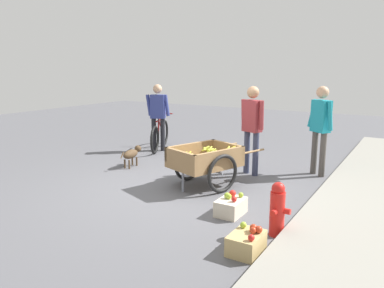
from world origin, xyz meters
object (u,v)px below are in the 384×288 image
object	(u,v)px
vendor_person	(252,122)
apple_crate	(247,242)
plastic_bucket	(225,160)
fruit_cart	(205,161)
bystander_person	(321,122)
fire_hydrant	(277,209)
mixed_fruit_crate	(231,206)
cyclist_person	(158,111)
bicycle	(160,135)
dog	(132,154)

from	to	relation	value
vendor_person	apple_crate	bearing A→B (deg)	22.02
vendor_person	plastic_bucket	world-z (taller)	vendor_person
fruit_cart	plastic_bucket	world-z (taller)	fruit_cart
vendor_person	bystander_person	xyz separation A→B (m)	(-0.61, 1.09, 0.00)
fruit_cart	apple_crate	world-z (taller)	fruit_cart
fire_hydrant	mixed_fruit_crate	xyz separation A→B (m)	(-0.30, -0.76, -0.21)
fruit_cart	cyclist_person	world-z (taller)	cyclist_person
bystander_person	vendor_person	bearing A→B (deg)	-60.94
fruit_cart	bystander_person	bearing A→B (deg)	138.73
apple_crate	bicycle	bearing A→B (deg)	-133.70
bicycle	bystander_person	size ratio (longest dim) A/B	0.94
bicycle	plastic_bucket	xyz separation A→B (m)	(0.61, 2.10, -0.22)
plastic_bucket	bystander_person	world-z (taller)	bystander_person
vendor_person	dog	world-z (taller)	vendor_person
plastic_bucket	bystander_person	xyz separation A→B (m)	(-0.33, 1.78, 0.87)
apple_crate	mixed_fruit_crate	size ratio (longest dim) A/B	1.00
bicycle	mixed_fruit_crate	world-z (taller)	bicycle
apple_crate	plastic_bucket	bearing A→B (deg)	-149.67
mixed_fruit_crate	bystander_person	world-z (taller)	bystander_person
plastic_bucket	vendor_person	bearing A→B (deg)	67.69
bicycle	fire_hydrant	distance (m)	5.18
fruit_cart	bystander_person	world-z (taller)	bystander_person
vendor_person	fire_hydrant	distance (m)	2.72
mixed_fruit_crate	cyclist_person	bearing A→B (deg)	-129.99
dog	bystander_person	size ratio (longest dim) A/B	0.40
plastic_bucket	apple_crate	xyz separation A→B (m)	(3.16, 1.85, -0.01)
bicycle	vendor_person	bearing A→B (deg)	72.22
fruit_cart	mixed_fruit_crate	xyz separation A→B (m)	(0.91, 0.93, -0.31)
fruit_cart	bicycle	world-z (taller)	bicycle
fire_hydrant	bystander_person	bearing A→B (deg)	-175.91
plastic_bucket	mixed_fruit_crate	world-z (taller)	mixed_fruit_crate
mixed_fruit_crate	dog	bearing A→B (deg)	-113.64
dog	apple_crate	size ratio (longest dim) A/B	1.53
fruit_cart	fire_hydrant	xyz separation A→B (m)	(1.21, 1.69, -0.10)
dog	fire_hydrant	size ratio (longest dim) A/B	1.00
vendor_person	mixed_fruit_crate	world-z (taller)	vendor_person
cyclist_person	mixed_fruit_crate	distance (m)	4.35
fire_hydrant	apple_crate	bearing A→B (deg)	-13.06
cyclist_person	mixed_fruit_crate	world-z (taller)	cyclist_person
cyclist_person	mixed_fruit_crate	size ratio (longest dim) A/B	3.63
mixed_fruit_crate	bystander_person	distance (m)	2.80
cyclist_person	plastic_bucket	world-z (taller)	cyclist_person
apple_crate	bystander_person	size ratio (longest dim) A/B	0.26
dog	apple_crate	distance (m)	4.05
dog	bicycle	bearing A→B (deg)	-163.15
plastic_bucket	apple_crate	bearing A→B (deg)	30.33
cyclist_person	dog	size ratio (longest dim) A/B	2.38
vendor_person	apple_crate	world-z (taller)	vendor_person
cyclist_person	fire_hydrant	world-z (taller)	cyclist_person
cyclist_person	plastic_bucket	distance (m)	2.25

